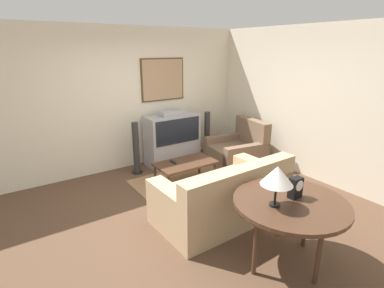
{
  "coord_description": "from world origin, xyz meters",
  "views": [
    {
      "loc": [
        -2.1,
        -3.32,
        2.31
      ],
      "look_at": [
        0.61,
        0.66,
        0.75
      ],
      "focal_mm": 28.0,
      "sensor_mm": 36.0,
      "label": 1
    }
  ],
  "objects": [
    {
      "name": "wall_right",
      "position": [
        2.63,
        0.0,
        1.35
      ],
      "size": [
        0.06,
        12.0,
        2.7
      ],
      "color": "beige",
      "rests_on": "ground_plane"
    },
    {
      "name": "speaker_tower_left",
      "position": [
        0.03,
        1.68,
        0.47
      ],
      "size": [
        0.21,
        0.21,
        1.0
      ],
      "color": "black",
      "rests_on": "ground_plane"
    },
    {
      "name": "remote",
      "position": [
        0.33,
        0.84,
        0.43
      ],
      "size": [
        0.05,
        0.16,
        0.02
      ],
      "color": "black",
      "rests_on": "coffee_table"
    },
    {
      "name": "ground_plane",
      "position": [
        0.0,
        0.0,
        0.0
      ],
      "size": [
        12.0,
        12.0,
        0.0
      ],
      "primitive_type": "plane",
      "color": "brown"
    },
    {
      "name": "couch",
      "position": [
        0.36,
        -0.49,
        0.32
      ],
      "size": [
        1.85,
        1.03,
        0.88
      ],
      "rotation": [
        0.0,
        0.0,
        3.16
      ],
      "color": "tan",
      "rests_on": "ground_plane"
    },
    {
      "name": "mantel_clock",
      "position": [
        0.44,
        -1.55,
        0.88
      ],
      "size": [
        0.14,
        0.1,
        0.23
      ],
      "color": "black",
      "rests_on": "console_table"
    },
    {
      "name": "speaker_tower_right",
      "position": [
        1.7,
        1.68,
        0.47
      ],
      "size": [
        0.21,
        0.21,
        1.0
      ],
      "color": "black",
      "rests_on": "ground_plane"
    },
    {
      "name": "wall_back",
      "position": [
        0.01,
        2.13,
        1.36
      ],
      "size": [
        12.0,
        0.1,
        2.7
      ],
      "color": "beige",
      "rests_on": "ground_plane"
    },
    {
      "name": "armchair",
      "position": [
        1.94,
        0.95,
        0.28
      ],
      "size": [
        1.11,
        1.1,
        0.91
      ],
      "rotation": [
        0.0,
        0.0,
        -1.72
      ],
      "color": "brown",
      "rests_on": "ground_plane"
    },
    {
      "name": "coffee_table",
      "position": [
        0.52,
        0.73,
        0.37
      ],
      "size": [
        1.04,
        0.59,
        0.42
      ],
      "color": "#472D1E",
      "rests_on": "ground_plane"
    },
    {
      "name": "area_rug",
      "position": [
        0.66,
        0.69,
        0.01
      ],
      "size": [
        1.95,
        1.49,
        0.01
      ],
      "color": "#99704C",
      "rests_on": "ground_plane"
    },
    {
      "name": "console_table",
      "position": [
        0.34,
        -1.59,
        0.7
      ],
      "size": [
        1.21,
        1.21,
        0.77
      ],
      "color": "#472D1E",
      "rests_on": "ground_plane"
    },
    {
      "name": "table_lamp",
      "position": [
        0.12,
        -1.55,
        1.1
      ],
      "size": [
        0.33,
        0.33,
        0.43
      ],
      "color": "black",
      "rests_on": "console_table"
    },
    {
      "name": "tv",
      "position": [
        0.86,
        1.76,
        0.52
      ],
      "size": [
        1.09,
        0.49,
        1.11
      ],
      "color": "#9E9EA3",
      "rests_on": "ground_plane"
    }
  ]
}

